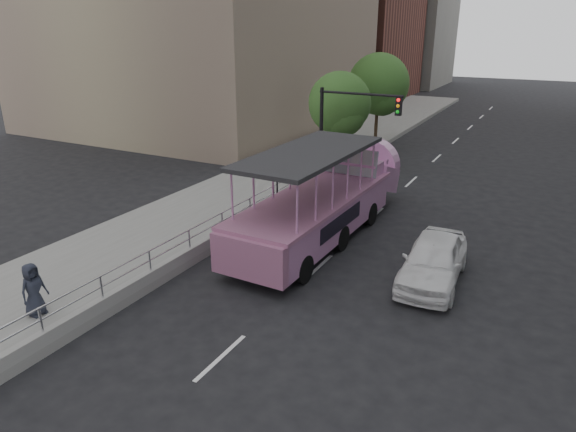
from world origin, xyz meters
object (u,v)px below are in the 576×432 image
object	(u,v)px
street_tree_near	(341,106)
street_tree_far	(379,87)
traffic_signal	(343,124)
parking_sign	(277,181)
car	(433,260)
duck_boat	(327,201)
pedestrian_far	(33,289)

from	to	relation	value
street_tree_near	street_tree_far	bearing A→B (deg)	88.09
traffic_signal	street_tree_near	size ratio (longest dim) A/B	0.91
parking_sign	street_tree_far	distance (m)	14.56
traffic_signal	street_tree_far	bearing A→B (deg)	98.43
car	street_tree_far	xyz separation A→B (m)	(-7.88, 17.10, 3.53)
duck_boat	street_tree_far	bearing A→B (deg)	101.40
parking_sign	street_tree_far	bearing A→B (deg)	91.57
street_tree_near	street_tree_far	xyz separation A→B (m)	(0.20, 6.00, 0.49)
duck_boat	street_tree_near	size ratio (longest dim) A/B	1.99
parking_sign	traffic_signal	size ratio (longest dim) A/B	0.52
car	traffic_signal	size ratio (longest dim) A/B	0.88
car	parking_sign	xyz separation A→B (m)	(-7.49, 2.79, 0.92)
pedestrian_far	street_tree_near	world-z (taller)	street_tree_near
pedestrian_far	parking_sign	bearing A→B (deg)	-9.23
pedestrian_far	street_tree_near	size ratio (longest dim) A/B	0.28
car	street_tree_near	size ratio (longest dim) A/B	0.80
pedestrian_far	traffic_signal	distance (m)	16.06
parking_sign	traffic_signal	xyz separation A→B (m)	(1.01, 4.89, 1.80)
pedestrian_far	parking_sign	size ratio (longest dim) A/B	0.59
parking_sign	street_tree_near	size ratio (longest dim) A/B	0.47
pedestrian_far	traffic_signal	world-z (taller)	traffic_signal
traffic_signal	parking_sign	bearing A→B (deg)	-101.63
car	pedestrian_far	bearing A→B (deg)	-142.75
pedestrian_far	street_tree_near	xyz separation A→B (m)	(1.25, 19.05, 2.73)
duck_boat	traffic_signal	world-z (taller)	traffic_signal
pedestrian_far	parking_sign	world-z (taller)	parking_sign
street_tree_far	parking_sign	bearing A→B (deg)	-88.43
parking_sign	traffic_signal	world-z (taller)	traffic_signal
car	street_tree_near	bearing A→B (deg)	122.89
duck_boat	pedestrian_far	world-z (taller)	duck_boat
duck_boat	street_tree_near	world-z (taller)	street_tree_near
car	street_tree_far	world-z (taller)	street_tree_far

